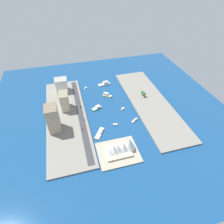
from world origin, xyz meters
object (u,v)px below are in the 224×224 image
patrol_launch_navy (116,125)px  sailboat_small_white (86,88)px  ferry_green_doubledeck (97,108)px  traffic_light_waterfront (85,119)px  ferry_white_commuter (105,84)px  hatchback_blue (84,119)px  apartment_midrise_tan (53,119)px  pickup_red (83,129)px  taxi_yellow_cab (84,123)px  opera_landmark (121,148)px  water_taxi_orange (123,109)px  yacht_sleek_gray (135,120)px  barge_flat_brown (100,132)px  hotel_broad_white (62,85)px  office_block_beige (64,101)px  ferry_yellow_fast (107,95)px  suv_black (81,107)px

patrol_launch_navy → sailboat_small_white: bearing=-76.3°
ferry_green_doubledeck → traffic_light_waterfront: size_ratio=3.25×
traffic_light_waterfront → ferry_white_commuter: bearing=-118.8°
patrol_launch_navy → sailboat_small_white: sailboat_small_white is taller
ferry_white_commuter → hatchback_blue: (63.64, 107.23, 0.63)m
apartment_midrise_tan → pickup_red: size_ratio=10.58×
sailboat_small_white → apartment_midrise_tan: bearing=59.3°
ferry_green_doubledeck → taxi_yellow_cab: (30.78, 37.25, 1.36)m
hatchback_blue → opera_landmark: 92.75m
water_taxi_orange → yacht_sleek_gray: yacht_sleek_gray is taller
water_taxi_orange → ferry_green_doubledeck: bearing=-17.9°
hatchback_blue → water_taxi_orange: bearing=-170.5°
barge_flat_brown → traffic_light_waterfront: bearing=-60.0°
ferry_green_doubledeck → yacht_sleek_gray: 77.08m
water_taxi_orange → apartment_midrise_tan: 128.76m
ferry_green_doubledeck → patrol_launch_navy: (-21.64, 52.85, -0.92)m
ferry_green_doubledeck → hotel_broad_white: 96.85m
water_taxi_orange → traffic_light_waterfront: traffic_light_waterfront is taller
sailboat_small_white → pickup_red: 129.92m
office_block_beige → ferry_yellow_fast: bearing=-165.8°
ferry_white_commuter → traffic_light_waterfront: traffic_light_waterfront is taller
office_block_beige → ferry_green_doubledeck: bearing=166.7°
ferry_yellow_fast → hotel_broad_white: 97.02m
office_block_beige → sailboat_small_white: bearing=-126.9°
yacht_sleek_gray → apartment_midrise_tan: bearing=-5.7°
ferry_green_doubledeck → sailboat_small_white: (9.83, -76.60, -1.13)m
patrol_launch_navy → sailboat_small_white: (31.47, -129.45, -0.21)m
office_block_beige → opera_landmark: (-69.69, 123.80, -8.71)m
barge_flat_brown → sailboat_small_white: bearing=-89.4°
hatchback_blue → pickup_red: size_ratio=1.01×
pickup_red → opera_landmark: (-47.25, 59.34, 7.18)m
hatchback_blue → traffic_light_waterfront: size_ratio=0.68×
ferry_white_commuter → hatchback_blue: bearing=59.3°
ferry_yellow_fast → suv_black: 63.25m
ferry_green_doubledeck → hotel_broad_white: hotel_broad_white is taller
apartment_midrise_tan → taxi_yellow_cab: apartment_midrise_tan is taller
hatchback_blue → traffic_light_waterfront: traffic_light_waterfront is taller
ferry_yellow_fast → apartment_midrise_tan: size_ratio=0.42×
water_taxi_orange → suv_black: (76.48, -24.79, 2.23)m
sailboat_small_white → suv_black: size_ratio=2.29×
office_block_beige → taxi_yellow_cab: bearing=117.4°
sailboat_small_white → office_block_beige: (47.34, 63.03, 18.43)m
water_taxi_orange → apartment_midrise_tan: size_ratio=0.21×
barge_flat_brown → pickup_red: size_ratio=6.29×
sailboat_small_white → taxi_yellow_cab: (20.95, 113.85, 2.49)m
sailboat_small_white → ferry_green_doubledeck: bearing=97.3°
patrol_launch_navy → taxi_yellow_cab: 54.74m
water_taxi_orange → apartment_midrise_tan: (124.39, 22.71, 24.30)m
suv_black → opera_landmark: 127.39m
yacht_sleek_gray → sailboat_small_white: bearing=-62.2°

